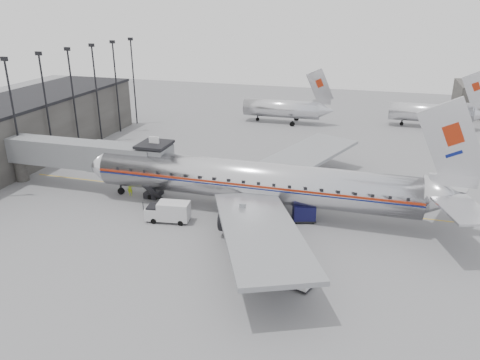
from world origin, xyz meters
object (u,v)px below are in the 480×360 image
object	(u,v)px
baggage_cart_white	(299,277)
baggage_cart_navy	(304,212)
ramp_worker	(130,189)
airliner	(261,182)
service_van	(168,211)

from	to	relation	value
baggage_cart_white	baggage_cart_navy	bearing A→B (deg)	116.44
ramp_worker	airliner	bearing A→B (deg)	-3.71
service_van	ramp_worker	bearing A→B (deg)	137.41
baggage_cart_navy	ramp_worker	bearing A→B (deg)	160.34
baggage_cart_navy	baggage_cart_white	xyz separation A→B (m)	(1.51, -12.00, -0.11)
airliner	baggage_cart_white	world-z (taller)	airliner
baggage_cart_white	ramp_worker	world-z (taller)	ramp_worker
service_van	baggage_cart_white	xyz separation A→B (m)	(14.92, -7.99, -0.25)
baggage_cart_navy	ramp_worker	world-z (taller)	baggage_cart_navy
airliner	baggage_cart_white	size ratio (longest dim) A/B	17.33
baggage_cart_navy	ramp_worker	distance (m)	20.56
airliner	service_van	world-z (taller)	airliner
baggage_cart_white	ramp_worker	xyz separation A→B (m)	(-22.05, 13.00, -0.01)
baggage_cart_white	ramp_worker	distance (m)	25.60
baggage_cart_navy	service_van	bearing A→B (deg)	179.77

